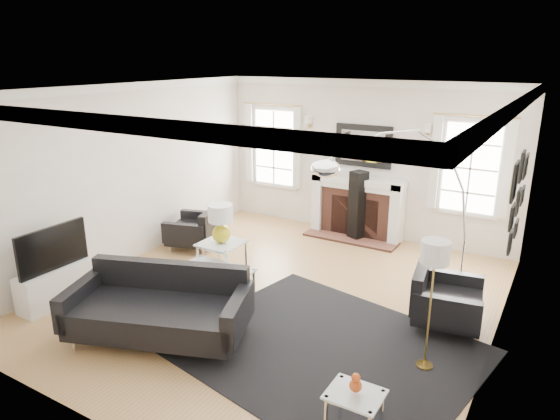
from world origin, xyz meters
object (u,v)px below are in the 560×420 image
Objects in this scene: coffee_table at (206,277)px; gourd_lamp at (221,221)px; fireplace at (357,208)px; sofa at (161,308)px; arc_floor_lamp at (398,214)px; armchair_left at (196,230)px; armchair_right at (443,301)px.

gourd_lamp reaches higher than coffee_table.
fireplace reaches higher than coffee_table.
sofa is 0.93× the size of arc_floor_lamp.
coffee_table is 0.41× the size of arc_floor_lamp.
gourd_lamp reaches higher than armchair_left.
sofa is 2.28× the size of armchair_right.
gourd_lamp is (1.24, -0.89, 0.63)m from armchair_left.
armchair_right is at bearing -48.94° from fireplace.
gourd_lamp is at bearing -168.99° from arc_floor_lamp.
fireplace is at bearing 131.06° from armchair_right.
coffee_table is at bearing -101.07° from fireplace.
fireplace is 3.26m from armchair_right.
gourd_lamp is (-0.22, 0.65, 0.55)m from coffee_table.
arc_floor_lamp reaches higher than gourd_lamp.
coffee_table is at bearing -152.73° from arc_floor_lamp.
armchair_right is 3.14m from gourd_lamp.
gourd_lamp is at bearing -172.56° from armchair_right.
coffee_table is (-2.83, -1.05, 0.08)m from armchair_right.
sofa is 4.01× the size of gourd_lamp.
fireplace is 3.58m from coffee_table.
sofa reaches higher than armchair_left.
sofa is 2.86m from armchair_left.
armchair_left is at bearing 121.69° from sofa.
armchair_left is 1.04× the size of coffee_table.
armchair_right is at bearing 20.42° from coffee_table.
fireplace is at bearing 121.89° from arc_floor_lamp.
armchair_left is 0.42× the size of arc_floor_lamp.
gourd_lamp is 0.23× the size of arc_floor_lamp.
armchair_left is 1.04× the size of armchair_right.
fireplace is at bearing 72.34° from gourd_lamp.
arc_floor_lamp is at bearing -58.11° from fireplace.
gourd_lamp is (-0.91, -2.85, 0.41)m from fireplace.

